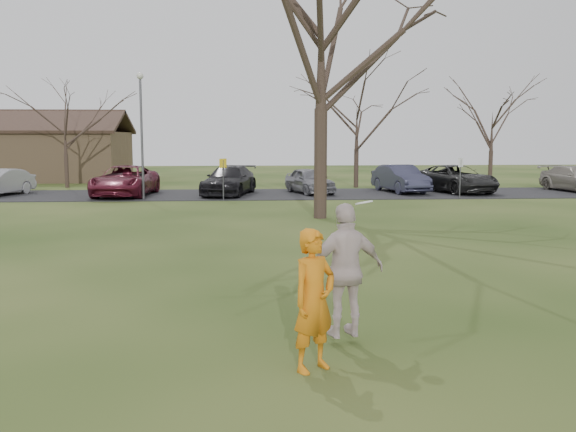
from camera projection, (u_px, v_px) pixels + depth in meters
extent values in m
plane|color=#1E380F|center=(307.00, 353.00, 8.96)|extent=(120.00, 120.00, 0.00)
cube|color=black|center=(262.00, 194.00, 33.70)|extent=(62.00, 6.50, 0.04)
imported|color=orange|center=(314.00, 300.00, 8.19)|extent=(0.84, 0.79, 1.92)
imported|color=maroon|center=(125.00, 181.00, 32.52)|extent=(3.09, 5.92, 1.59)
imported|color=black|center=(229.00, 180.00, 33.17)|extent=(3.30, 5.63, 1.53)
imported|color=gray|center=(310.00, 180.00, 34.00)|extent=(2.82, 4.48, 1.42)
imported|color=#2E2F45|center=(400.00, 179.00, 34.65)|extent=(2.54, 4.90, 1.54)
imported|color=black|center=(456.00, 179.00, 34.66)|extent=(4.04, 5.99, 1.53)
imported|color=beige|center=(346.00, 270.00, 9.17)|extent=(1.27, 0.76, 2.02)
cylinder|color=white|center=(364.00, 203.00, 9.30)|extent=(0.28, 0.27, 0.11)
cylinder|color=#47474C|center=(142.00, 140.00, 30.44)|extent=(0.12, 0.12, 6.00)
sphere|color=beige|center=(140.00, 76.00, 30.05)|extent=(0.34, 0.34, 0.34)
cylinder|color=#47474C|center=(223.00, 180.00, 30.47)|extent=(0.06, 0.06, 2.00)
cube|color=yellow|center=(223.00, 163.00, 30.36)|extent=(0.35, 0.35, 0.45)
cylinder|color=#47474C|center=(460.00, 179.00, 31.27)|extent=(0.06, 0.06, 2.00)
cube|color=silver|center=(461.00, 162.00, 31.17)|extent=(0.35, 0.35, 0.45)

